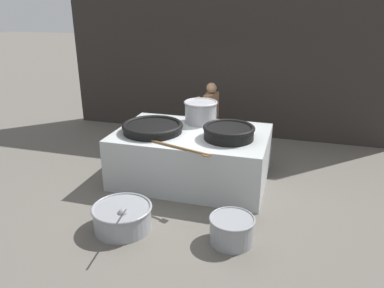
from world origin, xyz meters
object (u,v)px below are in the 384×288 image
prep_bowl_vegetables (122,216)px  stock_pot (201,111)px  giant_wok_near (153,127)px  cook (211,116)px  giant_wok_far (229,132)px  prep_bowl_meat (232,229)px

prep_bowl_vegetables → stock_pot: bearing=77.8°
giant_wok_near → cook: bearing=66.8°
giant_wok_near → giant_wok_far: size_ratio=1.24×
stock_pot → cook: bearing=89.9°
giant_wok_near → prep_bowl_vegetables: bearing=-84.6°
giant_wok_near → cook: size_ratio=0.71×
giant_wok_near → prep_bowl_vegetables: (0.16, -1.72, -0.85)m
stock_pot → cook: size_ratio=0.42×
stock_pot → prep_bowl_vegetables: 2.77m
stock_pot → prep_bowl_vegetables: stock_pot is taller
giant_wok_near → giant_wok_far: bearing=1.5°
giant_wok_near → cook: cook is taller
prep_bowl_vegetables → prep_bowl_meat: (1.65, 0.12, 0.01)m
stock_pot → prep_bowl_meat: 2.82m
prep_bowl_vegetables → prep_bowl_meat: size_ratio=1.64×
giant_wok_far → prep_bowl_meat: size_ratio=1.40×
giant_wok_near → prep_bowl_vegetables: size_ratio=1.05×
giant_wok_near → giant_wok_far: (1.43, 0.04, 0.04)m
giant_wok_near → giant_wok_far: giant_wok_far is taller
prep_bowl_meat → stock_pot: bearing=114.8°
giant_wok_near → prep_bowl_meat: size_ratio=1.73×
stock_pot → prep_bowl_meat: size_ratio=1.02×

